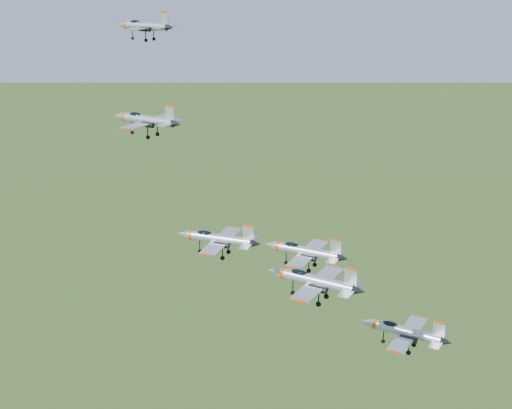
# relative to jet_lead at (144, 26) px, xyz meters

# --- Properties ---
(jet_lead) EXTENTS (10.41, 8.85, 2.83)m
(jet_lead) POSITION_rel_jet_lead_xyz_m (0.00, 0.00, 0.00)
(jet_lead) COLOR #ACB1B9
(jet_left_high) EXTENTS (11.95, 10.17, 3.25)m
(jet_left_high) POSITION_rel_jet_lead_xyz_m (2.62, -7.45, -12.34)
(jet_left_high) COLOR #ACB1B9
(jet_right_high) EXTENTS (10.98, 9.11, 2.93)m
(jet_right_high) POSITION_rel_jet_lead_xyz_m (18.33, -24.65, -22.34)
(jet_right_high) COLOR #ACB1B9
(jet_left_low) EXTENTS (13.87, 11.68, 3.73)m
(jet_left_low) POSITION_rel_jet_lead_xyz_m (25.03, -1.23, -33.10)
(jet_left_low) COLOR #ACB1B9
(jet_right_low) EXTENTS (12.83, 10.89, 3.48)m
(jet_right_low) POSITION_rel_jet_lead_xyz_m (30.00, -23.14, -27.28)
(jet_right_low) COLOR #ACB1B9
(jet_trail) EXTENTS (13.17, 11.17, 3.57)m
(jet_trail) POSITION_rel_jet_lead_xyz_m (41.00, -10.41, -39.84)
(jet_trail) COLOR #ACB1B9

